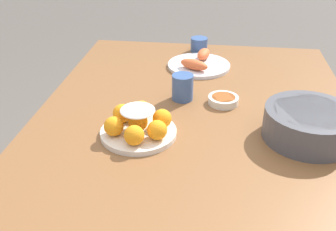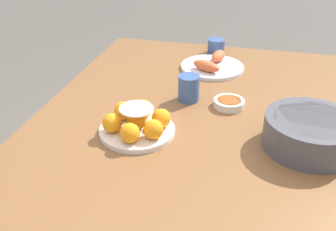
% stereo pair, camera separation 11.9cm
% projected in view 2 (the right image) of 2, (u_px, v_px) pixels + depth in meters
% --- Properties ---
extents(dining_table, '(1.42, 1.05, 0.75)m').
position_uv_depth(dining_table, '(196.00, 143.00, 1.29)').
color(dining_table, brown).
rests_on(dining_table, ground_plane).
extents(cake_plate, '(0.23, 0.23, 0.09)m').
position_uv_depth(cake_plate, '(137.00, 123.00, 1.16)').
color(cake_plate, silver).
rests_on(cake_plate, dining_table).
extents(serving_bowl, '(0.26, 0.26, 0.09)m').
position_uv_depth(serving_bowl, '(311.00, 132.00, 1.09)').
color(serving_bowl, '#4C4C51').
rests_on(serving_bowl, dining_table).
extents(sauce_bowl, '(0.10, 0.10, 0.03)m').
position_uv_depth(sauce_bowl, '(229.00, 103.00, 1.32)').
color(sauce_bowl, silver).
rests_on(sauce_bowl, dining_table).
extents(seafood_platter, '(0.26, 0.26, 0.06)m').
position_uv_depth(seafood_platter, '(212.00, 65.00, 1.60)').
color(seafood_platter, silver).
rests_on(seafood_platter, dining_table).
extents(cup_near, '(0.07, 0.07, 0.09)m').
position_uv_depth(cup_near, '(189.00, 88.00, 1.35)').
color(cup_near, '#38568E').
rests_on(cup_near, dining_table).
extents(cup_far, '(0.08, 0.08, 0.06)m').
position_uv_depth(cup_far, '(216.00, 46.00, 1.75)').
color(cup_far, '#38568E').
rests_on(cup_far, dining_table).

